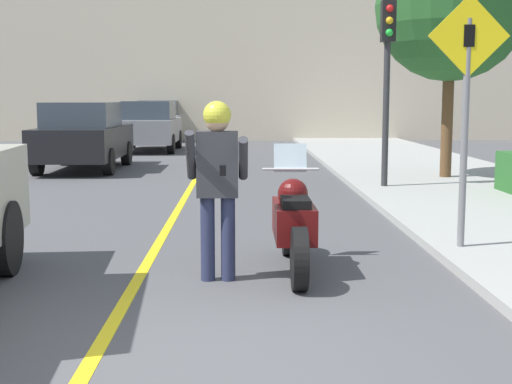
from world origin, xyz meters
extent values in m
plane|color=#4C4C4F|center=(0.00, 0.00, 0.00)|extent=(80.00, 80.00, 0.00)
cube|color=yellow|center=(-0.60, 6.00, 0.00)|extent=(0.12, 36.00, 0.01)
cube|color=beige|center=(0.00, 26.00, 3.62)|extent=(28.00, 1.20, 7.24)
cylinder|color=black|center=(0.97, 1.85, 0.30)|extent=(0.14, 0.60, 0.60)
cylinder|color=black|center=(0.97, 3.38, 0.30)|extent=(0.14, 0.60, 0.60)
cube|color=#510C0C|center=(0.97, 2.61, 0.53)|extent=(0.40, 1.05, 0.36)
sphere|color=#510C0C|center=(0.97, 2.76, 0.79)|extent=(0.32, 0.32, 0.32)
cube|color=black|center=(0.97, 2.37, 0.75)|extent=(0.28, 0.48, 0.10)
cylinder|color=silver|center=(0.97, 3.14, 1.01)|extent=(0.62, 0.03, 0.03)
cube|color=silver|center=(0.97, 3.20, 1.13)|extent=(0.36, 0.12, 0.31)
cylinder|color=#282D4C|center=(0.10, 2.24, 0.42)|extent=(0.14, 0.14, 0.83)
cylinder|color=#282D4C|center=(0.30, 2.24, 0.42)|extent=(0.14, 0.14, 0.83)
cube|color=#333338|center=(0.20, 2.24, 1.15)|extent=(0.40, 0.22, 0.64)
cylinder|color=#333338|center=(-0.05, 2.14, 1.25)|extent=(0.09, 0.38, 0.50)
cylinder|color=#333338|center=(0.45, 2.12, 1.21)|extent=(0.09, 0.45, 0.45)
sphere|color=tan|center=(0.20, 2.24, 1.57)|extent=(0.23, 0.23, 0.23)
sphere|color=gold|center=(0.20, 2.24, 1.62)|extent=(0.27, 0.27, 0.27)
cube|color=black|center=(0.26, 1.96, 1.12)|extent=(0.06, 0.05, 0.11)
cylinder|color=black|center=(-1.97, 2.49, 0.38)|extent=(0.27, 0.77, 0.76)
cylinder|color=slate|center=(2.93, 3.31, 1.38)|extent=(0.08, 0.08, 2.55)
cube|color=yellow|center=(2.93, 3.29, 2.46)|extent=(0.91, 0.02, 0.91)
cube|color=black|center=(2.93, 3.28, 2.46)|extent=(0.12, 0.01, 0.24)
cylinder|color=#2D2D30|center=(3.17, 8.94, 1.85)|extent=(0.12, 0.12, 3.48)
cube|color=black|center=(3.17, 8.92, 3.21)|extent=(0.26, 0.22, 0.76)
sphere|color=red|center=(3.17, 8.80, 3.43)|extent=(0.14, 0.14, 0.14)
sphere|color=gold|center=(3.17, 8.80, 3.21)|extent=(0.14, 0.14, 0.14)
sphere|color=green|center=(3.17, 8.80, 2.99)|extent=(0.14, 0.14, 0.14)
cylinder|color=brown|center=(4.80, 10.50, 1.35)|extent=(0.24, 0.24, 2.49)
sphere|color=#285B28|center=(4.80, 10.50, 3.70)|extent=(3.15, 3.15, 3.15)
cylinder|color=black|center=(-4.32, 14.51, 0.32)|extent=(0.22, 0.64, 0.64)
cylinder|color=black|center=(-2.67, 14.51, 0.32)|extent=(0.22, 0.64, 0.64)
cylinder|color=black|center=(-4.32, 11.90, 0.32)|extent=(0.22, 0.64, 0.64)
cylinder|color=black|center=(-2.67, 11.90, 0.32)|extent=(0.22, 0.64, 0.64)
cube|color=black|center=(-3.50, 13.21, 0.70)|extent=(1.80, 4.20, 0.76)
cube|color=#38424C|center=(-3.50, 13.04, 1.38)|extent=(1.58, 2.18, 0.60)
cylinder|color=black|center=(-3.50, 20.89, 0.32)|extent=(0.22, 0.64, 0.64)
cylinder|color=black|center=(-1.85, 20.89, 0.32)|extent=(0.22, 0.64, 0.64)
cylinder|color=black|center=(-3.50, 18.28, 0.32)|extent=(0.22, 0.64, 0.64)
cylinder|color=black|center=(-1.85, 18.28, 0.32)|extent=(0.22, 0.64, 0.64)
cube|color=gray|center=(-2.68, 19.59, 0.70)|extent=(1.80, 4.20, 0.76)
cube|color=#38424C|center=(-2.68, 19.42, 1.38)|extent=(1.58, 2.18, 0.60)
cylinder|color=black|center=(-3.87, 27.20, 0.32)|extent=(0.22, 0.64, 0.64)
cylinder|color=black|center=(-2.21, 27.20, 0.32)|extent=(0.22, 0.64, 0.64)
cylinder|color=black|center=(-3.87, 24.60, 0.32)|extent=(0.22, 0.64, 0.64)
cylinder|color=black|center=(-2.21, 24.60, 0.32)|extent=(0.22, 0.64, 0.64)
cube|color=silver|center=(-3.04, 25.90, 0.70)|extent=(1.80, 4.20, 0.76)
cube|color=#38424C|center=(-3.04, 25.73, 1.38)|extent=(1.58, 2.18, 0.60)
camera|label=1|loc=(0.44, -4.63, 1.79)|focal=50.00mm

